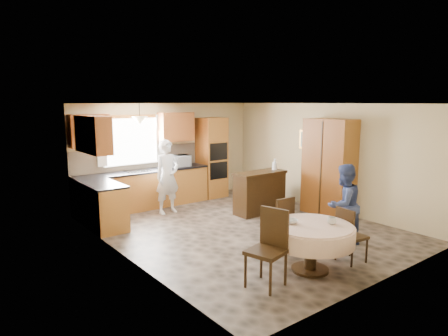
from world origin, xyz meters
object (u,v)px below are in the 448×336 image
(cupboard, at_px, (329,167))
(chair_left, at_px, (269,244))
(sideboard, at_px, (260,194))
(chair_right, at_px, (349,233))
(chair_back, at_px, (280,222))
(person_sink, at_px, (168,177))
(dining_table, at_px, (311,235))
(person_dining, at_px, (343,205))
(oven_tower, at_px, (212,158))

(cupboard, bearing_deg, chair_left, -153.60)
(sideboard, relative_size, cupboard, 0.58)
(cupboard, relative_size, chair_right, 2.42)
(cupboard, height_order, chair_back, cupboard)
(person_sink, bearing_deg, chair_back, -88.39)
(chair_left, relative_size, chair_back, 1.12)
(dining_table, distance_m, chair_right, 0.74)
(person_sink, xyz_separation_m, person_dining, (1.41, -3.74, -0.11))
(oven_tower, distance_m, person_dining, 4.47)
(cupboard, bearing_deg, dining_table, -146.38)
(oven_tower, height_order, chair_back, oven_tower)
(chair_left, distance_m, chair_back, 1.26)
(oven_tower, bearing_deg, chair_back, -110.14)
(oven_tower, distance_m, person_sink, 1.91)
(chair_left, bearing_deg, oven_tower, 138.25)
(sideboard, height_order, cupboard, cupboard)
(dining_table, distance_m, chair_back, 0.85)
(oven_tower, xyz_separation_m, person_sink, (-1.76, -0.71, -0.21))
(oven_tower, bearing_deg, cupboard, -70.45)
(chair_right, height_order, person_dining, person_dining)
(sideboard, distance_m, cupboard, 1.67)
(sideboard, bearing_deg, cupboard, -41.51)
(cupboard, distance_m, dining_table, 3.32)
(cupboard, relative_size, chair_left, 2.01)
(chair_back, bearing_deg, chair_left, 39.44)
(chair_right, bearing_deg, sideboard, -9.00)
(oven_tower, bearing_deg, chair_right, -100.65)
(sideboard, height_order, chair_back, chair_back)
(oven_tower, relative_size, chair_left, 1.97)
(chair_left, bearing_deg, person_dining, 84.33)
(sideboard, bearing_deg, person_sink, 142.34)
(dining_table, relative_size, person_sink, 0.76)
(person_dining, bearing_deg, dining_table, 20.33)
(oven_tower, distance_m, cupboard, 3.20)
(sideboard, distance_m, chair_left, 3.66)
(sideboard, distance_m, chair_right, 3.11)
(cupboard, xyz_separation_m, chair_left, (-3.54, -1.76, -0.49))
(dining_table, distance_m, person_sink, 4.13)
(cupboard, xyz_separation_m, dining_table, (-2.73, -1.81, -0.52))
(dining_table, xyz_separation_m, chair_right, (0.72, -0.16, -0.07))
(chair_left, bearing_deg, dining_table, 71.54)
(chair_right, distance_m, person_dining, 0.83)
(cupboard, distance_m, chair_back, 2.78)
(chair_right, relative_size, person_sink, 0.53)
(dining_table, height_order, person_sink, person_sink)
(sideboard, relative_size, chair_right, 1.41)
(oven_tower, distance_m, dining_table, 5.13)
(person_sink, bearing_deg, oven_tower, 18.47)
(cupboard, bearing_deg, chair_back, -158.70)
(chair_left, relative_size, chair_right, 1.20)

